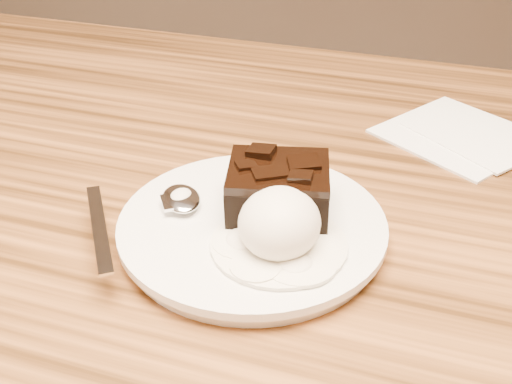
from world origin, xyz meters
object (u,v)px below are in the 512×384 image
(brownie, at_px, (278,193))
(ice_cream_scoop, at_px, (279,223))
(plate, at_px, (252,229))
(napkin, at_px, (459,134))
(spoon, at_px, (181,200))

(brownie, relative_size, ice_cream_scoop, 1.21)
(plate, height_order, brownie, brownie)
(napkin, bearing_deg, plate, -122.10)
(ice_cream_scoop, bearing_deg, brownie, 107.73)
(plate, relative_size, spoon, 1.23)
(ice_cream_scoop, bearing_deg, plate, 138.79)
(brownie, height_order, napkin, brownie)
(plate, height_order, napkin, plate)
(spoon, height_order, napkin, spoon)
(plate, xyz_separation_m, napkin, (0.16, 0.25, -0.01))
(ice_cream_scoop, relative_size, spoon, 0.37)
(plate, xyz_separation_m, ice_cream_scoop, (0.03, -0.03, 0.03))
(plate, xyz_separation_m, brownie, (0.02, 0.02, 0.03))
(plate, distance_m, spoon, 0.07)
(spoon, distance_m, napkin, 0.33)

